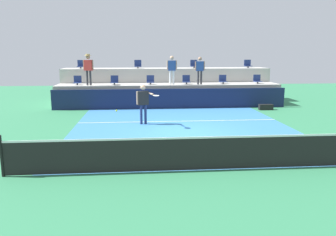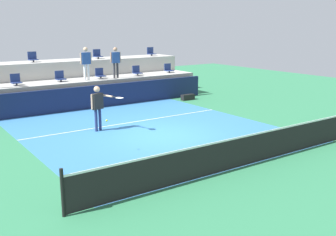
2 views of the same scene
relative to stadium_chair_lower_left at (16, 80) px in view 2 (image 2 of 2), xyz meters
name	(u,v)px [view 2 (image 2 of 2)]	position (x,y,z in m)	size (l,w,h in m)	color
ground_plane	(162,136)	(3.18, -7.23, -1.46)	(40.00, 40.00, 0.00)	#2D754C
court_inner_paint	(147,130)	(3.18, -6.23, -1.46)	(9.00, 10.00, 0.01)	teal
court_service_line	(129,123)	(3.18, -4.83, -1.46)	(9.00, 0.06, 0.00)	white
tennis_net	(241,150)	(3.18, -11.23, -0.97)	(10.48, 0.08, 1.07)	black
sponsor_backboard	(92,97)	(3.18, -1.23, -0.91)	(13.00, 0.16, 1.10)	#141E42
seating_tier_lower	(82,92)	(3.18, 0.07, -0.84)	(13.00, 1.80, 1.25)	#ADAAA3
seating_tier_upper	(68,80)	(3.18, 1.87, -0.41)	(13.00, 1.80, 2.10)	#ADAAA3
stadium_chair_lower_left	(16,80)	(0.00, 0.00, 0.00)	(0.44, 0.40, 0.52)	#2D2D33
stadium_chair_lower_mid_left	(60,77)	(2.09, 0.00, 0.00)	(0.44, 0.40, 0.52)	#2D2D33
stadium_chair_lower_mid_right	(100,74)	(4.21, 0.00, 0.00)	(0.44, 0.40, 0.52)	#2D2D33
stadium_chair_lower_right	(137,71)	(6.41, 0.00, 0.00)	(0.44, 0.40, 0.52)	#2D2D33
stadium_chair_lower_far_right	(168,69)	(8.52, 0.00, 0.00)	(0.44, 0.40, 0.52)	#2D2D33
stadium_chair_upper_left	(33,58)	(1.37, 1.80, 0.85)	(0.44, 0.40, 0.52)	#2D2D33
stadium_chair_upper_right	(97,55)	(4.95, 1.80, 0.85)	(0.44, 0.40, 0.52)	#2D2D33
stadium_chair_upper_far_right	(151,52)	(8.49, 1.80, 0.85)	(0.44, 0.40, 0.52)	#2D2D33
tennis_player	(98,104)	(1.60, -5.30, -0.41)	(0.99, 1.14, 1.72)	navy
spectator_in_white	(86,61)	(3.31, -0.38, 0.77)	(0.58, 0.23, 1.64)	white
spectator_leaning_on_rail	(116,60)	(4.93, -0.38, 0.73)	(0.57, 0.23, 1.58)	#2D2D33
tennis_ball	(107,120)	(0.62, -7.99, -0.39)	(0.07, 0.07, 0.07)	#CCE033
equipment_bag	(188,97)	(8.29, -2.15, -1.31)	(0.76, 0.28, 0.30)	black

